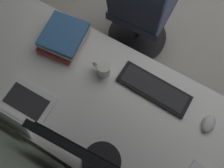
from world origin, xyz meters
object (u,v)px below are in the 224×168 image
object	(u,v)px
mouse_main	(209,123)
coffee_mug	(103,69)
book_stack_near	(63,38)
office_chair	(138,15)
laptop_leftmost	(18,108)
monitor_primary	(99,161)
drawer_pedestal	(109,122)
keyboard_main	(154,89)

from	to	relation	value
mouse_main	coffee_mug	world-z (taller)	coffee_mug
book_stack_near	office_chair	xyz separation A→B (m)	(-0.23, -0.59, -0.32)
office_chair	laptop_leftmost	bearing A→B (deg)	79.89
coffee_mug	office_chair	xyz separation A→B (m)	(0.08, -0.64, -0.32)
monitor_primary	book_stack_near	distance (m)	0.76
drawer_pedestal	keyboard_main	xyz separation A→B (m)	(-0.16, -0.24, 0.39)
laptop_leftmost	mouse_main	distance (m)	1.01
laptop_leftmost	office_chair	world-z (taller)	office_chair
monitor_primary	mouse_main	xyz separation A→B (m)	(-0.39, -0.45, -0.23)
mouse_main	drawer_pedestal	bearing A→B (deg)	22.51
monitor_primary	office_chair	xyz separation A→B (m)	(0.33, -1.07, -0.52)
drawer_pedestal	coffee_mug	size ratio (longest dim) A/B	6.25
drawer_pedestal	coffee_mug	bearing A→B (deg)	-52.75
monitor_primary	office_chair	size ratio (longest dim) A/B	0.59
laptop_leftmost	monitor_primary	bearing A→B (deg)	179.62
laptop_leftmost	mouse_main	bearing A→B (deg)	-153.87
mouse_main	office_chair	distance (m)	0.99
keyboard_main	coffee_mug	xyz separation A→B (m)	(0.30, 0.06, 0.03)
keyboard_main	coffee_mug	world-z (taller)	coffee_mug
book_stack_near	laptop_leftmost	bearing A→B (deg)	94.67
keyboard_main	coffee_mug	bearing A→B (deg)	10.59
monitor_primary	coffee_mug	xyz separation A→B (m)	(0.25, -0.42, -0.21)
keyboard_main	mouse_main	world-z (taller)	mouse_main
mouse_main	book_stack_near	xyz separation A→B (m)	(0.95, -0.03, 0.03)
monitor_primary	keyboard_main	size ratio (longest dim) A/B	1.35
keyboard_main	laptop_leftmost	bearing A→B (deg)	39.76
laptop_leftmost	keyboard_main	size ratio (longest dim) A/B	0.70
monitor_primary	book_stack_near	bearing A→B (deg)	-40.45
mouse_main	coffee_mug	size ratio (longest dim) A/B	0.94
laptop_leftmost	coffee_mug	world-z (taller)	laptop_leftmost
book_stack_near	coffee_mug	world-z (taller)	coffee_mug
monitor_primary	laptop_leftmost	xyz separation A→B (m)	(0.52, -0.00, -0.20)
keyboard_main	mouse_main	bearing A→B (deg)	175.31
laptop_leftmost	keyboard_main	distance (m)	0.74
drawer_pedestal	monitor_primary	world-z (taller)	monitor_primary
laptop_leftmost	book_stack_near	size ratio (longest dim) A/B	1.02
keyboard_main	book_stack_near	world-z (taller)	book_stack_near
drawer_pedestal	monitor_primary	size ratio (longest dim) A/B	1.22
drawer_pedestal	laptop_leftmost	xyz separation A→B (m)	(0.41, 0.24, 0.43)
drawer_pedestal	mouse_main	xyz separation A→B (m)	(-0.50, -0.21, 0.40)
drawer_pedestal	book_stack_near	world-z (taller)	book_stack_near
laptop_leftmost	office_chair	distance (m)	1.13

